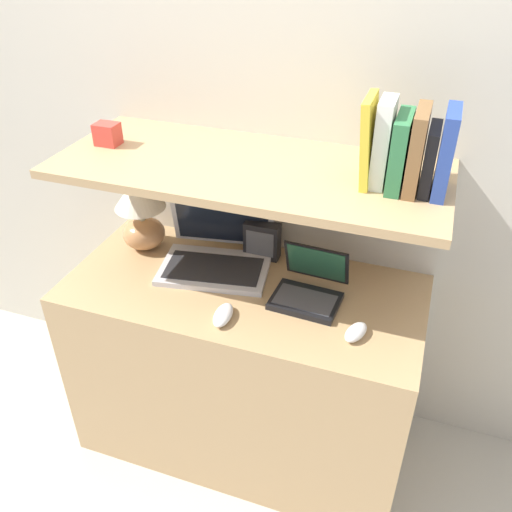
# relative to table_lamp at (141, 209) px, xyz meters

# --- Properties ---
(ground_plane) EXTENTS (12.00, 12.00, 0.00)m
(ground_plane) POSITION_rel_table_lamp_xyz_m (0.45, -0.41, -0.94)
(ground_plane) COLOR #B2AD9E
(wall_back) EXTENTS (6.00, 0.05, 2.40)m
(wall_back) POSITION_rel_table_lamp_xyz_m (0.45, 0.23, 0.26)
(wall_back) COLOR beige
(wall_back) RESTS_ON ground_plane
(desk) EXTENTS (1.24, 0.58, 0.77)m
(desk) POSITION_rel_table_lamp_xyz_m (0.45, -0.12, -0.55)
(desk) COLOR tan
(desk) RESTS_ON ground_plane
(back_riser) EXTENTS (1.24, 0.04, 1.17)m
(back_riser) POSITION_rel_table_lamp_xyz_m (0.45, 0.19, -0.35)
(back_riser) COLOR beige
(back_riser) RESTS_ON ground_plane
(shelf) EXTENTS (1.24, 0.52, 0.03)m
(shelf) POSITION_rel_table_lamp_xyz_m (0.45, -0.06, 0.25)
(shelf) COLOR tan
(shelf) RESTS_ON back_riser
(table_lamp) EXTENTS (0.19, 0.19, 0.30)m
(table_lamp) POSITION_rel_table_lamp_xyz_m (0.00, 0.00, 0.00)
(table_lamp) COLOR #B27A4C
(table_lamp) RESTS_ON desk
(laptop_large) EXTENTS (0.43, 0.36, 0.24)m
(laptop_large) POSITION_rel_table_lamp_xyz_m (0.31, -0.02, -0.12)
(laptop_large) COLOR silver
(laptop_large) RESTS_ON desk
(laptop_small) EXTENTS (0.23, 0.23, 0.17)m
(laptop_small) POSITION_rel_table_lamp_xyz_m (0.68, -0.10, -0.13)
(laptop_small) COLOR black
(laptop_small) RESTS_ON desk
(computer_mouse) EXTENTS (0.06, 0.12, 0.03)m
(computer_mouse) POSITION_rel_table_lamp_xyz_m (0.45, -0.30, -0.15)
(computer_mouse) COLOR white
(computer_mouse) RESTS_ON desk
(second_mouse) EXTENTS (0.08, 0.11, 0.03)m
(second_mouse) POSITION_rel_table_lamp_xyz_m (0.86, -0.25, -0.15)
(second_mouse) COLOR white
(second_mouse) RESTS_ON desk
(router_box) EXTENTS (0.13, 0.06, 0.14)m
(router_box) POSITION_rel_table_lamp_xyz_m (0.45, 0.08, -0.09)
(router_box) COLOR black
(router_box) RESTS_ON desk
(book_blue) EXTENTS (0.04, 0.16, 0.24)m
(book_blue) POSITION_rel_table_lamp_xyz_m (1.02, -0.06, 0.38)
(book_blue) COLOR #284293
(book_blue) RESTS_ON shelf
(book_black) EXTENTS (0.03, 0.15, 0.19)m
(book_black) POSITION_rel_table_lamp_xyz_m (0.98, -0.06, 0.36)
(book_black) COLOR black
(book_black) RESTS_ON shelf
(book_brown) EXTENTS (0.04, 0.18, 0.23)m
(book_brown) POSITION_rel_table_lamp_xyz_m (0.94, -0.06, 0.38)
(book_brown) COLOR brown
(book_brown) RESTS_ON shelf
(book_green) EXTENTS (0.04, 0.18, 0.21)m
(book_green) POSITION_rel_table_lamp_xyz_m (0.90, -0.06, 0.37)
(book_green) COLOR #2D7042
(book_green) RESTS_ON shelf
(book_white) EXTENTS (0.04, 0.12, 0.25)m
(book_white) POSITION_rel_table_lamp_xyz_m (0.85, -0.06, 0.39)
(book_white) COLOR silver
(book_white) RESTS_ON shelf
(book_yellow) EXTENTS (0.04, 0.16, 0.25)m
(book_yellow) POSITION_rel_table_lamp_xyz_m (0.81, -0.06, 0.39)
(book_yellow) COLOR gold
(book_yellow) RESTS_ON shelf
(shelf_gadget) EXTENTS (0.08, 0.06, 0.07)m
(shelf_gadget) POSITION_rel_table_lamp_xyz_m (-0.05, -0.06, 0.30)
(shelf_gadget) COLOR #CC3D33
(shelf_gadget) RESTS_ON shelf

